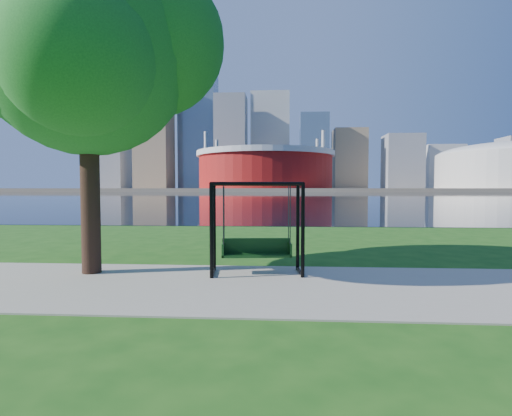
{
  "coord_description": "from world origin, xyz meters",
  "views": [
    {
      "loc": [
        0.4,
        -8.33,
        1.96
      ],
      "look_at": [
        -0.15,
        0.0,
        1.55
      ],
      "focal_mm": 28.0,
      "sensor_mm": 36.0,
      "label": 1
    }
  ],
  "objects": [
    {
      "name": "ground",
      "position": [
        0.0,
        0.0,
        0.0
      ],
      "size": [
        900.0,
        900.0,
        0.0
      ],
      "primitive_type": "plane",
      "color": "#1E5114",
      "rests_on": "ground"
    },
    {
      "name": "path",
      "position": [
        0.0,
        -0.5,
        0.01
      ],
      "size": [
        120.0,
        4.0,
        0.03
      ],
      "primitive_type": "cube",
      "color": "#9E937F",
      "rests_on": "ground"
    },
    {
      "name": "swing",
      "position": [
        -0.18,
        0.62,
        1.02
      ],
      "size": [
        2.13,
        1.08,
        2.1
      ],
      "rotation": [
        0.0,
        0.0,
        0.1
      ],
      "color": "black",
      "rests_on": "ground"
    },
    {
      "name": "stadium",
      "position": [
        -10.0,
        235.0,
        14.23
      ],
      "size": [
        83.0,
        83.0,
        32.0
      ],
      "color": "maroon",
      "rests_on": "far_bank"
    },
    {
      "name": "park_tree",
      "position": [
        -4.01,
        0.53,
        5.16
      ],
      "size": [
        5.98,
        5.4,
        7.43
      ],
      "color": "black",
      "rests_on": "ground"
    },
    {
      "name": "far_bank",
      "position": [
        0.0,
        306.0,
        1.0
      ],
      "size": [
        900.0,
        228.0,
        2.0
      ],
      "primitive_type": "cube",
      "color": "#937F60",
      "rests_on": "ground"
    },
    {
      "name": "skyline",
      "position": [
        -4.27,
        319.39,
        35.89
      ],
      "size": [
        392.0,
        66.0,
        96.5
      ],
      "color": "gray",
      "rests_on": "far_bank"
    },
    {
      "name": "river",
      "position": [
        0.0,
        102.0,
        0.01
      ],
      "size": [
        900.0,
        180.0,
        0.02
      ],
      "primitive_type": "cube",
      "color": "black",
      "rests_on": "ground"
    }
  ]
}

